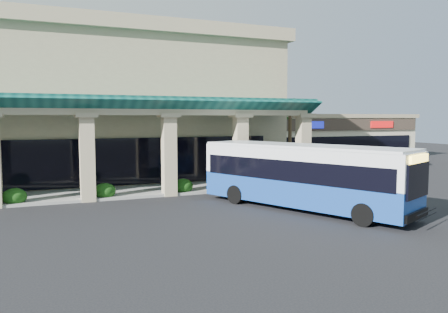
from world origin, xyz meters
name	(u,v)px	position (x,y,z in m)	size (l,w,h in m)	color
ground	(257,209)	(0.00, 0.00, 0.00)	(110.00, 110.00, 0.00)	black
main_building	(65,102)	(-8.00, 16.00, 5.67)	(30.80, 14.80, 11.35)	tan
arcade	(75,147)	(-8.00, 6.80, 2.85)	(30.00, 6.20, 5.70)	#0B453F
strip_mall	(302,136)	(18.00, 24.00, 2.45)	(22.50, 12.50, 4.90)	beige
palm_0	(290,133)	(8.50, 11.00, 3.30)	(2.40, 2.40, 6.60)	#1B4913
palm_1	(282,136)	(9.50, 14.00, 2.90)	(2.40, 2.40, 5.80)	#1B4913
broadleaf_tree	(237,140)	(7.50, 19.00, 2.41)	(2.60, 2.60, 4.81)	#143D0E
transit_bus	(303,177)	(1.99, -1.00, 1.58)	(2.64, 11.35, 3.17)	#1846A5
pedestrian	(411,189)	(7.13, -2.81, 0.94)	(0.69, 0.45, 1.88)	#474B5F
car_silver	(301,159)	(11.97, 14.78, 0.79)	(1.87, 4.64, 1.58)	#A9A9A9
car_white	(330,159)	(14.18, 13.37, 0.80)	(1.69, 4.84, 1.60)	#9D9CAD
car_red	(347,157)	(16.57, 14.08, 0.80)	(2.25, 5.53, 1.60)	#AA3117
car_gray	(383,156)	(21.17, 14.44, 0.75)	(2.50, 5.42, 1.50)	#48494E
car_extra	(399,156)	(22.47, 13.72, 0.74)	(2.45, 5.32, 1.48)	gray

